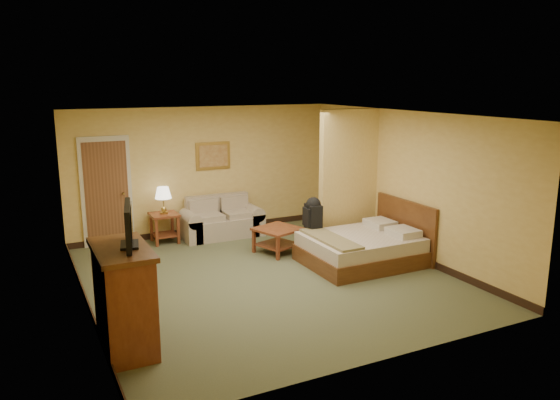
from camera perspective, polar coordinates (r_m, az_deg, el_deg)
floor at (r=8.89m, az=-1.47°, el=-8.09°), size 6.00×6.00×0.00m
ceiling at (r=8.34m, az=-1.57°, el=8.88°), size 6.00×6.00×0.00m
back_wall at (r=11.27m, az=-7.96°, el=3.04°), size 5.50×0.02×2.60m
left_wall at (r=7.81m, az=-20.16°, el=-1.80°), size 0.02×6.00×2.60m
right_wall at (r=9.97m, az=12.98°, el=1.62°), size 0.02×6.00×2.60m
partition at (r=10.35m, az=7.16°, el=2.23°), size 1.20×0.15×2.60m
door at (r=10.84m, az=-17.67°, el=0.76°), size 0.94×0.16×2.10m
baseboard at (r=11.52m, az=-7.76°, el=-3.06°), size 5.50×0.02×0.12m
loveseat at (r=11.15m, az=-6.12°, el=-2.45°), size 1.62×0.75×0.82m
side_table at (r=10.87m, az=-11.98°, el=-2.41°), size 0.53×0.53×0.58m
table_lamp at (r=10.74m, az=-12.12°, el=0.67°), size 0.32×0.32×0.52m
coffee_table at (r=10.02m, az=-0.23°, el=-3.67°), size 0.92×0.92×0.47m
wall_picture at (r=11.26m, az=-7.00°, el=4.61°), size 0.73×0.04×0.57m
dresser at (r=6.72m, az=-15.98°, el=-9.80°), size 0.61×1.17×1.25m
tv at (r=6.47m, az=-15.55°, el=-2.70°), size 0.27×0.80×0.49m
bed at (r=9.59m, az=8.74°, el=-4.91°), size 1.93×1.59×1.03m
backpack at (r=9.74m, az=3.51°, el=-1.29°), size 0.27×0.35×0.58m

